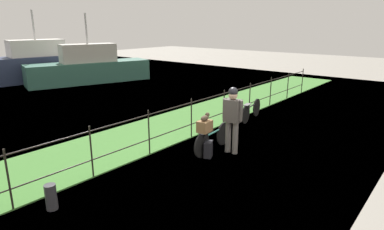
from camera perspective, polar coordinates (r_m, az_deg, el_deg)
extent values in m
plane|color=gray|center=(7.71, 7.59, -8.64)|extent=(60.00, 60.00, 0.00)
cube|color=#478438|center=(9.62, -8.67, -3.59)|extent=(27.00, 2.40, 0.03)
plane|color=#60849E|center=(17.31, -29.38, 3.10)|extent=(30.00, 30.00, 0.00)
cylinder|color=#28231E|center=(6.49, -29.32, -9.89)|extent=(0.04, 0.04, 1.14)
cylinder|color=#28231E|center=(7.15, -17.13, -6.22)|extent=(0.04, 0.04, 1.14)
cylinder|color=#28231E|center=(8.10, -7.51, -3.09)|extent=(0.04, 0.04, 1.14)
cylinder|color=#28231E|center=(9.23, -0.11, -0.60)|extent=(0.04, 0.04, 1.14)
cylinder|color=#28231E|center=(10.50, 5.58, 1.32)|extent=(0.04, 0.04, 1.14)
cylinder|color=#28231E|center=(11.86, 10.01, 2.81)|extent=(0.04, 0.04, 1.14)
cylinder|color=#28231E|center=(13.29, 13.52, 3.98)|extent=(0.04, 0.04, 1.14)
cylinder|color=#28231E|center=(14.75, 16.34, 4.90)|extent=(0.04, 0.04, 1.14)
cylinder|color=#28231E|center=(16.25, 18.66, 5.65)|extent=(0.04, 0.04, 1.14)
cylinder|color=#28231E|center=(8.70, -3.54, -2.85)|extent=(18.00, 0.03, 0.03)
cylinder|color=#28231E|center=(8.52, -3.61, 1.17)|extent=(18.00, 0.03, 0.03)
cylinder|color=black|center=(8.81, 5.46, -3.25)|extent=(0.62, 0.10, 0.62)
cylinder|color=black|center=(7.96, 1.71, -5.29)|extent=(0.62, 0.10, 0.62)
cylinder|color=#337F70|center=(8.32, 3.71, -3.11)|extent=(0.82, 0.11, 0.04)
cube|color=black|center=(7.98, 2.20, -3.61)|extent=(0.21, 0.11, 0.06)
cube|color=slate|center=(7.95, 2.20, -2.99)|extent=(0.37, 0.19, 0.02)
cube|color=olive|center=(7.90, 2.21, -1.97)|extent=(0.37, 0.30, 0.28)
ellipsoid|color=#4C3D2D|center=(7.84, 2.23, -0.54)|extent=(0.29, 0.16, 0.13)
sphere|color=#4C3D2D|center=(7.93, 2.70, 0.06)|extent=(0.11, 0.11, 0.11)
cylinder|color=slate|center=(8.31, 6.31, -3.74)|extent=(0.14, 0.14, 0.82)
cylinder|color=slate|center=(8.22, 7.53, -3.99)|extent=(0.14, 0.14, 0.82)
cube|color=#4C4742|center=(8.06, 7.07, 0.76)|extent=(0.29, 0.42, 0.56)
cylinder|color=#4C4742|center=(8.15, 5.71, 1.18)|extent=(0.10, 0.10, 0.50)
cylinder|color=#4C4742|center=(7.96, 8.48, 0.73)|extent=(0.10, 0.10, 0.50)
sphere|color=tan|center=(7.97, 7.17, 3.47)|extent=(0.22, 0.22, 0.22)
sphere|color=black|center=(7.95, 7.19, 4.02)|extent=(0.23, 0.23, 0.23)
cube|color=black|center=(8.02, 2.84, -5.97)|extent=(0.33, 0.29, 0.40)
cylinder|color=#38383D|center=(6.37, -23.35, -12.98)|extent=(0.20, 0.20, 0.47)
cylinder|color=black|center=(11.73, 11.18, 1.30)|extent=(0.62, 0.14, 0.62)
cylinder|color=black|center=(10.79, 9.33, 0.14)|extent=(0.62, 0.14, 0.62)
cylinder|color=#2D2D33|center=(11.22, 10.33, 1.58)|extent=(0.81, 0.17, 0.04)
cube|color=black|center=(10.84, 9.61, 1.35)|extent=(0.21, 0.12, 0.06)
cube|color=slate|center=(10.82, 9.63, 1.82)|extent=(0.38, 0.21, 0.02)
cube|color=#2D3856|center=(20.82, -25.15, 7.37)|extent=(6.69, 2.81, 1.39)
cube|color=silver|center=(20.72, -25.52, 10.51)|extent=(3.02, 1.70, 0.91)
cylinder|color=#B2B2B2|center=(20.68, -25.93, 13.95)|extent=(0.10, 0.10, 1.60)
cube|color=#336656|center=(19.14, -17.39, 7.12)|extent=(6.73, 3.48, 1.13)
cube|color=#B7B2A8|center=(19.03, -17.65, 10.26)|extent=(3.09, 1.94, 0.98)
cylinder|color=#B2B2B2|center=(18.97, -17.97, 14.13)|extent=(0.10, 0.10, 1.60)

